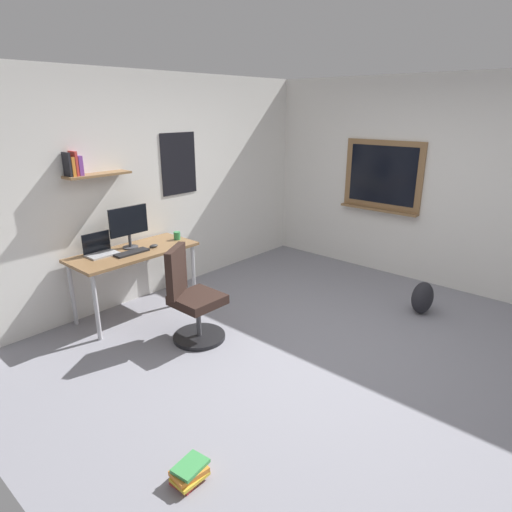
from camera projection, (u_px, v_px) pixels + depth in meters
ground_plane at (324, 353)px, 4.15m from camera, size 5.20×5.20×0.00m
wall_back at (158, 186)px, 5.26m from camera, size 5.00×0.30×2.60m
wall_right at (436, 184)px, 5.47m from camera, size 0.22×5.00×2.60m
desk at (134, 257)px, 4.77m from camera, size 1.36×0.60×0.73m
office_chair at (191, 301)px, 4.29m from camera, size 0.55×0.57×0.95m
laptop at (100, 249)px, 4.60m from camera, size 0.31×0.21×0.23m
monitor_primary at (129, 224)px, 4.74m from camera, size 0.46×0.17×0.46m
keyboard at (132, 253)px, 4.65m from camera, size 0.37×0.13×0.02m
computer_mouse at (154, 246)px, 4.84m from camera, size 0.10×0.06×0.03m
coffee_mug at (177, 236)px, 5.13m from camera, size 0.08×0.08×0.09m
backpack at (422, 298)px, 4.91m from camera, size 0.32×0.22×0.37m
book_stack_on_floor at (190, 473)px, 2.72m from camera, size 0.24×0.19×0.11m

